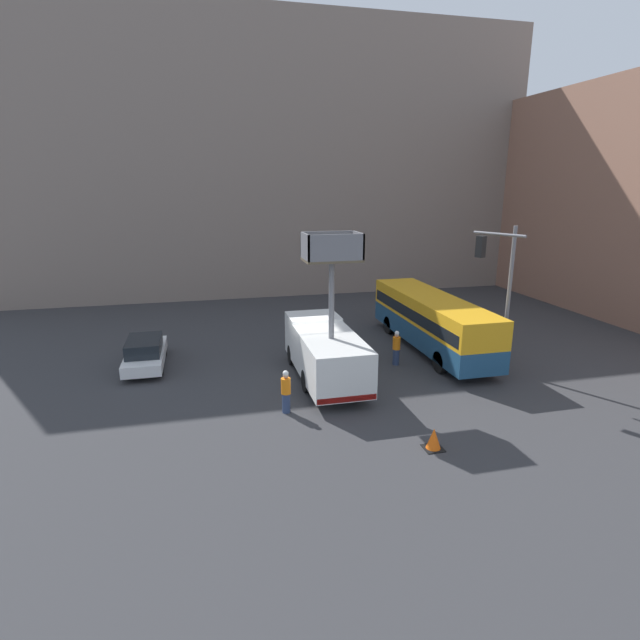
{
  "coord_description": "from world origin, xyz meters",
  "views": [
    {
      "loc": [
        -4.69,
        -21.71,
        8.7
      ],
      "look_at": [
        0.55,
        0.01,
        2.61
      ],
      "focal_mm": 28.0,
      "sensor_mm": 36.0,
      "label": 1
    }
  ],
  "objects_px": {
    "traffic_light_pole": "(500,279)",
    "road_worker_near_truck": "(286,392)",
    "parked_car_curbside": "(145,352)",
    "city_bus": "(431,318)",
    "traffic_cone_near_truck": "(434,439)",
    "utility_truck": "(325,349)",
    "road_worker_directing": "(396,348)"
  },
  "relations": [
    {
      "from": "traffic_light_pole",
      "to": "road_worker_near_truck",
      "type": "height_order",
      "value": "traffic_light_pole"
    },
    {
      "from": "road_worker_near_truck",
      "to": "parked_car_curbside",
      "type": "xyz_separation_m",
      "value": [
        -5.85,
        6.66,
        -0.13
      ]
    },
    {
      "from": "parked_car_curbside",
      "to": "city_bus",
      "type": "bearing_deg",
      "value": -3.08
    },
    {
      "from": "traffic_light_pole",
      "to": "traffic_cone_near_truck",
      "type": "bearing_deg",
      "value": -135.21
    },
    {
      "from": "utility_truck",
      "to": "traffic_light_pole",
      "type": "distance_m",
      "value": 8.52
    },
    {
      "from": "utility_truck",
      "to": "city_bus",
      "type": "xyz_separation_m",
      "value": [
        6.66,
        2.99,
        0.21
      ]
    },
    {
      "from": "road_worker_directing",
      "to": "traffic_cone_near_truck",
      "type": "xyz_separation_m",
      "value": [
        -1.86,
        -8.02,
        -0.52
      ]
    },
    {
      "from": "utility_truck",
      "to": "traffic_light_pole",
      "type": "relative_size",
      "value": 1.02
    },
    {
      "from": "traffic_light_pole",
      "to": "parked_car_curbside",
      "type": "height_order",
      "value": "traffic_light_pole"
    },
    {
      "from": "utility_truck",
      "to": "city_bus",
      "type": "height_order",
      "value": "utility_truck"
    },
    {
      "from": "parked_car_curbside",
      "to": "road_worker_near_truck",
      "type": "bearing_deg",
      "value": -48.7
    },
    {
      "from": "traffic_light_pole",
      "to": "parked_car_curbside",
      "type": "bearing_deg",
      "value": 163.18
    },
    {
      "from": "city_bus",
      "to": "traffic_cone_near_truck",
      "type": "xyz_separation_m",
      "value": [
        -4.57,
        -9.82,
        -1.39
      ]
    },
    {
      "from": "utility_truck",
      "to": "road_worker_near_truck",
      "type": "distance_m",
      "value": 3.75
    },
    {
      "from": "city_bus",
      "to": "road_worker_near_truck",
      "type": "bearing_deg",
      "value": 112.89
    },
    {
      "from": "city_bus",
      "to": "parked_car_curbside",
      "type": "distance_m",
      "value": 14.86
    },
    {
      "from": "utility_truck",
      "to": "road_worker_directing",
      "type": "xyz_separation_m",
      "value": [
        3.95,
        1.18,
        -0.66
      ]
    },
    {
      "from": "road_worker_directing",
      "to": "parked_car_curbside",
      "type": "height_order",
      "value": "road_worker_directing"
    },
    {
      "from": "city_bus",
      "to": "road_worker_directing",
      "type": "distance_m",
      "value": 3.37
    },
    {
      "from": "traffic_light_pole",
      "to": "road_worker_directing",
      "type": "distance_m",
      "value": 5.85
    },
    {
      "from": "traffic_cone_near_truck",
      "to": "traffic_light_pole",
      "type": "bearing_deg",
      "value": 44.79
    },
    {
      "from": "utility_truck",
      "to": "traffic_cone_near_truck",
      "type": "relative_size",
      "value": 9.37
    },
    {
      "from": "utility_truck",
      "to": "parked_car_curbside",
      "type": "relative_size",
      "value": 1.48
    },
    {
      "from": "road_worker_directing",
      "to": "parked_car_curbside",
      "type": "distance_m",
      "value": 12.38
    },
    {
      "from": "utility_truck",
      "to": "parked_car_curbside",
      "type": "distance_m",
      "value": 9.02
    },
    {
      "from": "utility_truck",
      "to": "road_worker_directing",
      "type": "distance_m",
      "value": 4.17
    },
    {
      "from": "traffic_light_pole",
      "to": "road_worker_near_truck",
      "type": "distance_m",
      "value": 10.99
    },
    {
      "from": "traffic_light_pole",
      "to": "parked_car_curbside",
      "type": "xyz_separation_m",
      "value": [
        -16.05,
        4.85,
        -3.8
      ]
    },
    {
      "from": "road_worker_near_truck",
      "to": "utility_truck",
      "type": "bearing_deg",
      "value": 51.97
    },
    {
      "from": "road_worker_near_truck",
      "to": "traffic_cone_near_truck",
      "type": "height_order",
      "value": "road_worker_near_truck"
    },
    {
      "from": "road_worker_directing",
      "to": "traffic_cone_near_truck",
      "type": "bearing_deg",
      "value": -11.24
    },
    {
      "from": "city_bus",
      "to": "traffic_cone_near_truck",
      "type": "height_order",
      "value": "city_bus"
    }
  ]
}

